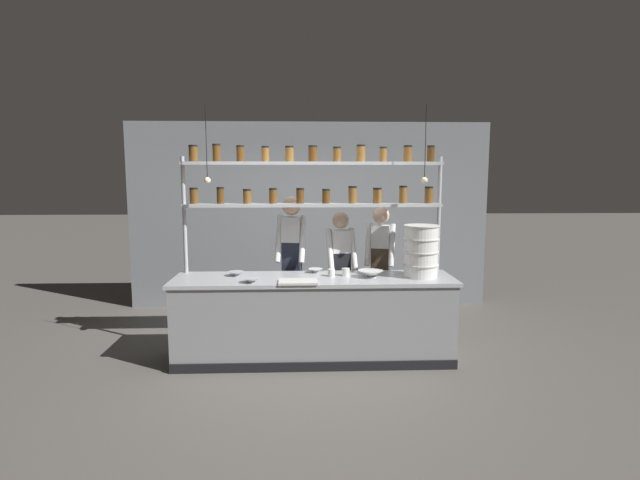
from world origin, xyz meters
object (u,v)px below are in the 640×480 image
(chef_left, at_px, (292,257))
(chef_right, at_px, (380,263))
(spice_shelf_unit, at_px, (313,187))
(prep_bowl_near_right, at_px, (251,280))
(prep_bowl_center_front, at_px, (236,274))
(chef_center, at_px, (340,268))
(prep_bowl_near_left, at_px, (315,271))
(container_stack, at_px, (421,251))
(prep_bowl_center_back, at_px, (371,274))
(serving_cup_front, at_px, (331,273))
(serving_cup_by_board, at_px, (346,272))
(cutting_board, at_px, (298,282))

(chef_left, height_order, chef_right, chef_left)
(spice_shelf_unit, xyz_separation_m, prep_bowl_near_right, (-0.66, -0.57, -0.95))
(chef_right, xyz_separation_m, prep_bowl_center_front, (-1.71, -0.64, 0.00))
(chef_center, distance_m, prep_bowl_near_left, 0.45)
(container_stack, xyz_separation_m, prep_bowl_near_left, (-1.14, 0.28, -0.26))
(chef_left, xyz_separation_m, prep_bowl_near_right, (-0.41, -0.87, -0.09))
(prep_bowl_center_back, xyz_separation_m, serving_cup_front, (-0.43, 0.06, 0.00))
(chef_right, xyz_separation_m, container_stack, (0.32, -0.77, 0.27))
(serving_cup_front, bearing_deg, chef_center, 75.16)
(chef_left, xyz_separation_m, prep_bowl_center_back, (0.87, -0.65, -0.08))
(container_stack, bearing_deg, chef_right, 112.62)
(serving_cup_front, height_order, serving_cup_by_board, serving_cup_by_board)
(chef_left, xyz_separation_m, prep_bowl_center_front, (-0.61, -0.51, -0.09))
(container_stack, xyz_separation_m, prep_bowl_center_back, (-0.55, 0.00, -0.25))
(chef_left, height_order, prep_bowl_center_front, chef_left)
(prep_bowl_center_back, bearing_deg, chef_center, 114.88)
(container_stack, height_order, prep_bowl_near_left, container_stack)
(chef_center, xyz_separation_m, prep_bowl_center_back, (0.28, -0.61, 0.05))
(chef_center, distance_m, prep_bowl_center_front, 1.29)
(cutting_board, bearing_deg, chef_center, 59.50)
(cutting_board, bearing_deg, prep_bowl_center_front, 150.76)
(cutting_board, xyz_separation_m, prep_bowl_near_right, (-0.49, 0.03, 0.01))
(container_stack, height_order, prep_bowl_center_front, container_stack)
(prep_bowl_near_left, bearing_deg, serving_cup_by_board, -30.49)
(chef_right, bearing_deg, container_stack, -51.65)
(prep_bowl_center_back, height_order, prep_bowl_near_right, prep_bowl_center_back)
(chef_center, relative_size, serving_cup_front, 19.41)
(serving_cup_by_board, bearing_deg, prep_bowl_near_right, -162.84)
(cutting_board, height_order, prep_bowl_near_right, prep_bowl_near_right)
(container_stack, relative_size, prep_bowl_center_back, 2.06)
(chef_center, relative_size, prep_bowl_near_left, 9.55)
(prep_bowl_center_back, bearing_deg, prep_bowl_near_right, -169.87)
(chef_center, bearing_deg, container_stack, -47.26)
(spice_shelf_unit, relative_size, prep_bowl_center_back, 10.66)
(prep_bowl_near_right, height_order, serving_cup_by_board, serving_cup_by_board)
(chef_left, bearing_deg, serving_cup_by_board, -32.47)
(container_stack, xyz_separation_m, serving_cup_front, (-0.98, 0.06, -0.24))
(chef_center, distance_m, serving_cup_by_board, 0.53)
(chef_left, relative_size, chef_right, 1.08)
(prep_bowl_near_left, bearing_deg, serving_cup_front, -51.88)
(serving_cup_by_board, bearing_deg, serving_cup_front, -172.76)
(spice_shelf_unit, relative_size, serving_cup_by_board, 33.48)
(chef_center, height_order, prep_bowl_near_left, chef_center)
(cutting_board, xyz_separation_m, serving_cup_by_board, (0.52, 0.34, 0.03))
(prep_bowl_near_right, distance_m, serving_cup_front, 0.90)
(chef_center, height_order, serving_cup_by_board, chef_center)
(prep_bowl_center_front, distance_m, prep_bowl_near_right, 0.41)
(chef_center, bearing_deg, serving_cup_front, -115.97)
(cutting_board, bearing_deg, prep_bowl_center_back, 17.82)
(spice_shelf_unit, height_order, serving_cup_by_board, spice_shelf_unit)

